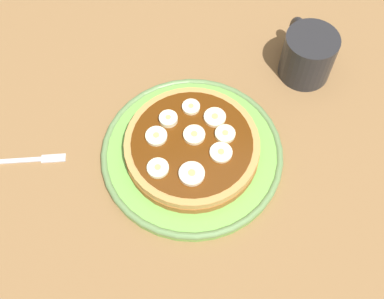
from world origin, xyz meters
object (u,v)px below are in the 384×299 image
at_px(banana_slice_4, 192,174).
at_px(banana_slice_5, 191,107).
at_px(pancake_stack, 194,148).
at_px(banana_slice_2, 221,153).
at_px(coffee_mug, 307,54).
at_px(banana_slice_6, 156,136).
at_px(banana_slice_7, 225,134).
at_px(banana_slice_8, 158,168).
at_px(banana_slice_0, 194,135).
at_px(fork, 26,160).
at_px(plate, 192,153).
at_px(banana_slice_1, 215,118).
at_px(banana_slice_3, 168,119).

relative_size(banana_slice_4, banana_slice_5, 1.35).
relative_size(pancake_stack, banana_slice_4, 5.52).
xyz_separation_m(banana_slice_2, coffee_mug, (0.14, -0.18, -0.00)).
distance_m(banana_slice_2, coffee_mug, 0.23).
xyz_separation_m(banana_slice_6, banana_slice_7, (-0.02, -0.09, 0.00)).
relative_size(pancake_stack, banana_slice_8, 6.52).
height_order(banana_slice_0, fork, banana_slice_0).
bearing_deg(coffee_mug, fork, 98.18).
bearing_deg(banana_slice_6, fork, 80.90).
xyz_separation_m(plate, banana_slice_5, (0.06, -0.01, 0.03)).
relative_size(banana_slice_0, banana_slice_1, 0.97).
height_order(pancake_stack, banana_slice_8, banana_slice_8).
distance_m(banana_slice_1, banana_slice_2, 0.06).
distance_m(plate, banana_slice_8, 0.07).
bearing_deg(banana_slice_5, banana_slice_7, -147.00).
bearing_deg(banana_slice_7, plate, 90.74).
bearing_deg(banana_slice_4, banana_slice_8, 65.74).
relative_size(banana_slice_7, coffee_mug, 0.25).
xyz_separation_m(banana_slice_0, coffee_mug, (0.11, -0.21, -0.00)).
bearing_deg(banana_slice_4, banana_slice_5, -12.91).
xyz_separation_m(banana_slice_2, banana_slice_5, (0.08, 0.02, 0.00)).
bearing_deg(banana_slice_0, banana_slice_1, -58.56).
xyz_separation_m(banana_slice_6, fork, (0.03, 0.19, -0.04)).
xyz_separation_m(banana_slice_0, banana_slice_5, (0.05, -0.01, -0.00)).
bearing_deg(plate, coffee_mug, -61.77).
bearing_deg(banana_slice_1, banana_slice_7, -166.95).
bearing_deg(banana_slice_4, plate, -13.87).
bearing_deg(fork, banana_slice_8, -113.76).
height_order(plate, coffee_mug, coffee_mug).
xyz_separation_m(banana_slice_3, banana_slice_5, (0.01, -0.04, -0.00)).
height_order(banana_slice_2, fork, banana_slice_2).
distance_m(banana_slice_2, banana_slice_8, 0.09).
distance_m(pancake_stack, banana_slice_0, 0.02).
xyz_separation_m(plate, fork, (0.05, 0.24, -0.01)).
distance_m(banana_slice_1, banana_slice_3, 0.07).
xyz_separation_m(banana_slice_8, coffee_mug, (0.14, -0.27, -0.00)).
bearing_deg(banana_slice_5, banana_slice_2, -164.86).
bearing_deg(banana_slice_4, banana_slice_6, 26.56).
height_order(banana_slice_4, coffee_mug, coffee_mug).
bearing_deg(banana_slice_8, banana_slice_7, -72.97).
bearing_deg(plate, banana_slice_0, -31.08).
bearing_deg(banana_slice_6, banana_slice_1, -82.65).
bearing_deg(banana_slice_0, banana_slice_4, 163.34).
bearing_deg(pancake_stack, banana_slice_5, -8.99).
distance_m(banana_slice_1, banana_slice_5, 0.04).
relative_size(banana_slice_2, fork, 0.24).
bearing_deg(banana_slice_4, banana_slice_3, 7.54).
height_order(banana_slice_3, banana_slice_5, banana_slice_3).
bearing_deg(banana_slice_7, banana_slice_1, 13.05).
relative_size(plate, banana_slice_3, 9.93).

